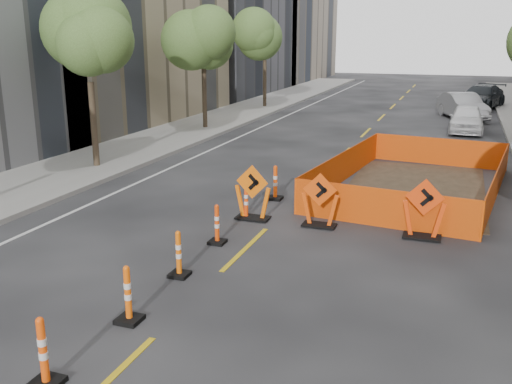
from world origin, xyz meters
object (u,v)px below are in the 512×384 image
at_px(channelizer_3, 179,254).
at_px(channelizer_4, 217,224).
at_px(parked_car_far, 481,97).
at_px(chevron_sign_left, 253,192).
at_px(channelizer_5, 246,201).
at_px(channelizer_2, 128,294).
at_px(parked_car_near, 467,119).
at_px(channelizer_1, 43,352).
at_px(channelizer_6, 275,183).
at_px(chevron_sign_right, 424,209).
at_px(parked_car_mid, 462,106).
at_px(chevron_sign_center, 320,200).

relative_size(channelizer_3, channelizer_4, 1.02).
bearing_deg(parked_car_far, chevron_sign_left, -86.35).
xyz_separation_m(channelizer_5, chevron_sign_left, (0.20, -0.02, 0.28)).
height_order(channelizer_2, parked_car_near, parked_car_near).
bearing_deg(channelizer_1, channelizer_6, 89.16).
relative_size(channelizer_5, chevron_sign_right, 0.63).
height_order(channelizer_1, channelizer_3, channelizer_1).
bearing_deg(parked_car_mid, parked_car_near, -108.55).
bearing_deg(chevron_sign_center, channelizer_3, -122.44).
bearing_deg(channelizer_5, channelizer_4, -89.27).
bearing_deg(parked_car_near, parked_car_far, 85.69).
relative_size(chevron_sign_left, chevron_sign_right, 1.00).
height_order(channelizer_5, channelizer_6, channelizer_6).
bearing_deg(parked_car_near, parked_car_mid, 93.37).
height_order(chevron_sign_left, parked_car_far, parked_car_far).
height_order(chevron_sign_center, parked_car_far, parked_car_far).
distance_m(channelizer_4, parked_car_near, 20.59).
relative_size(channelizer_2, channelizer_5, 1.09).
height_order(chevron_sign_left, parked_car_mid, parked_car_mid).
xyz_separation_m(channelizer_5, chevron_sign_center, (2.10, -0.00, 0.25)).
bearing_deg(chevron_sign_left, parked_car_near, 77.02).
xyz_separation_m(channelizer_3, parked_car_mid, (5.46, 26.99, 0.27)).
bearing_deg(chevron_sign_center, chevron_sign_left, 173.93).
distance_m(channelizer_4, channelizer_5, 2.11).
bearing_deg(channelizer_6, channelizer_2, -90.34).
relative_size(channelizer_3, parked_car_far, 0.18).
bearing_deg(chevron_sign_center, channelizer_2, -113.87).
xyz_separation_m(channelizer_1, channelizer_6, (0.15, 10.53, -0.01)).
height_order(channelizer_2, chevron_sign_center, chevron_sign_center).
xyz_separation_m(channelizer_3, channelizer_6, (0.12, 6.32, 0.03)).
distance_m(channelizer_4, chevron_sign_left, 2.12).
relative_size(channelizer_3, parked_car_mid, 0.22).
relative_size(channelizer_1, parked_car_far, 0.20).
height_order(channelizer_1, channelizer_6, channelizer_1).
xyz_separation_m(channelizer_2, channelizer_5, (-0.13, 6.32, -0.05)).
height_order(chevron_sign_right, parked_car_near, chevron_sign_right).
xyz_separation_m(channelizer_1, chevron_sign_left, (0.18, 8.41, 0.22)).
xyz_separation_m(chevron_sign_right, parked_car_mid, (0.74, 22.79, 0.00)).
distance_m(channelizer_5, chevron_sign_right, 4.79).
relative_size(channelizer_4, chevron_sign_center, 0.68).
bearing_deg(chevron_sign_left, chevron_sign_center, 4.94).
distance_m(channelizer_2, channelizer_5, 6.32).
height_order(chevron_sign_center, chevron_sign_right, chevron_sign_right).
xyz_separation_m(channelizer_4, chevron_sign_left, (0.17, 2.09, 0.28)).
height_order(channelizer_4, channelizer_6, channelizer_6).
height_order(channelizer_3, chevron_sign_center, chevron_sign_center).
distance_m(channelizer_1, parked_car_mid, 31.68).
distance_m(channelizer_2, channelizer_6, 8.42).
xyz_separation_m(channelizer_1, parked_car_far, (6.67, 36.98, 0.25)).
bearing_deg(channelizer_6, channelizer_1, -90.84).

